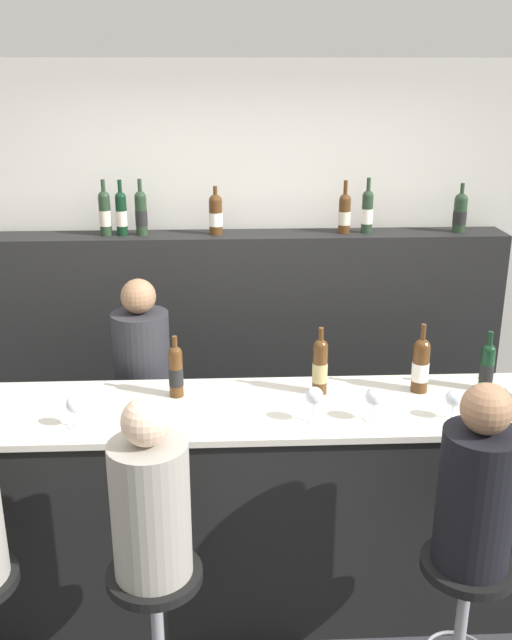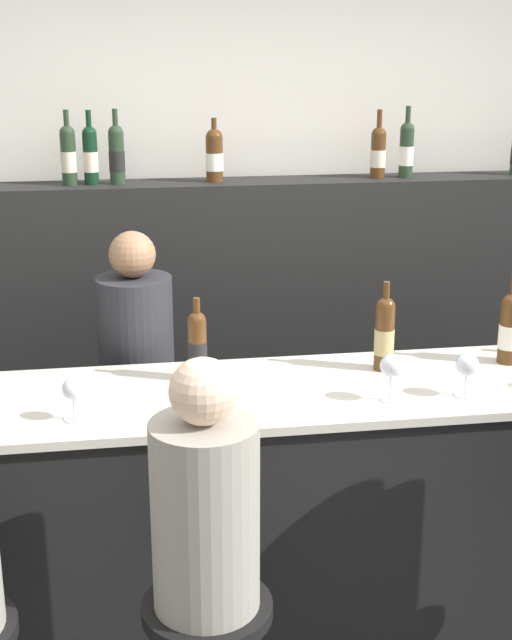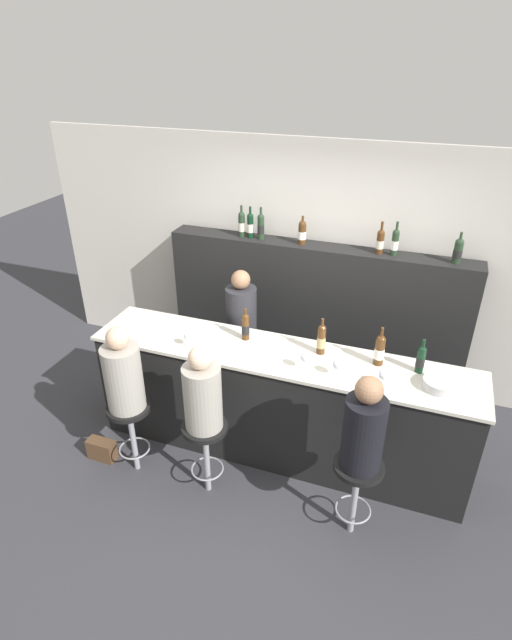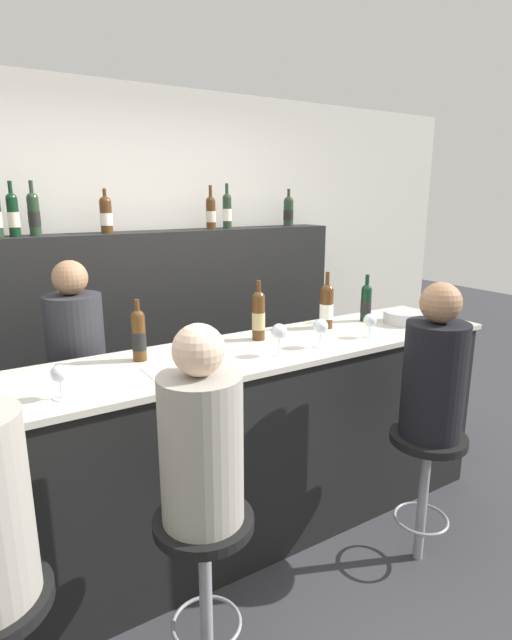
{
  "view_description": "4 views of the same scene",
  "coord_description": "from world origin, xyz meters",
  "px_view_note": "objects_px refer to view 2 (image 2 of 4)",
  "views": [
    {
      "loc": [
        -0.12,
        -2.64,
        2.53
      ],
      "look_at": [
        0.01,
        0.31,
        1.49
      ],
      "focal_mm": 40.0,
      "sensor_mm": 36.0,
      "label": 1
    },
    {
      "loc": [
        -0.61,
        -2.51,
        2.22
      ],
      "look_at": [
        -0.17,
        0.28,
        1.33
      ],
      "focal_mm": 50.0,
      "sensor_mm": 36.0,
      "label": 2
    },
    {
      "loc": [
        1.02,
        -3.1,
        3.37
      ],
      "look_at": [
        -0.18,
        0.2,
        1.42
      ],
      "focal_mm": 28.0,
      "sensor_mm": 36.0,
      "label": 3
    },
    {
      "loc": [
        -1.09,
        -1.81,
        1.85
      ],
      "look_at": [
        0.25,
        0.33,
        1.22
      ],
      "focal_mm": 28.0,
      "sensor_mm": 36.0,
      "label": 4
    }
  ],
  "objects_px": {
    "wine_bottle_counter_0": "(197,345)",
    "wine_bottle_backbar_1": "(90,154)",
    "wine_bottle_counter_1": "(384,333)",
    "wine_glass_2": "(467,366)",
    "wine_bottle_backbar_4": "(378,152)",
    "guest_seated_middle": "(205,503)",
    "wine_bottle_backbar_3": "(214,155)",
    "wine_bottle_backbar_0": "(68,154)",
    "bartender": "(140,429)",
    "wine_bottle_backbar_5": "(406,149)",
    "wine_glass_1": "(392,367)",
    "wine_glass_0": "(73,391)",
    "wine_bottle_backbar_2": "(117,154)",
    "wine_bottle_counter_2": "(510,327)"
  },
  "relations": [
    {
      "from": "wine_bottle_counter_0",
      "to": "wine_bottle_backbar_1",
      "type": "height_order",
      "value": "wine_bottle_backbar_1"
    },
    {
      "from": "wine_bottle_counter_1",
      "to": "wine_bottle_backbar_1",
      "type": "bearing_deg",
      "value": 133.5
    },
    {
      "from": "wine_glass_2",
      "to": "wine_bottle_backbar_4",
      "type": "bearing_deg",
      "value": 86.87
    },
    {
      "from": "guest_seated_middle",
      "to": "wine_bottle_backbar_3",
      "type": "bearing_deg",
      "value": 82.66
    },
    {
      "from": "wine_bottle_backbar_0",
      "to": "bartender",
      "type": "xyz_separation_m",
      "value": [
        0.25,
        -0.68,
        -1.03
      ]
    },
    {
      "from": "wine_bottle_backbar_4",
      "to": "wine_bottle_backbar_3",
      "type": "bearing_deg",
      "value": 180.0
    },
    {
      "from": "wine_bottle_backbar_3",
      "to": "wine_bottle_backbar_5",
      "type": "height_order",
      "value": "wine_bottle_backbar_5"
    },
    {
      "from": "wine_bottle_backbar_4",
      "to": "bartender",
      "type": "bearing_deg",
      "value": -149.76
    },
    {
      "from": "wine_bottle_backbar_4",
      "to": "guest_seated_middle",
      "type": "distance_m",
      "value": 2.25
    },
    {
      "from": "wine_bottle_backbar_0",
      "to": "wine_bottle_backbar_3",
      "type": "distance_m",
      "value": 0.65
    },
    {
      "from": "wine_bottle_counter_0",
      "to": "wine_glass_1",
      "type": "height_order",
      "value": "wine_bottle_counter_0"
    },
    {
      "from": "wine_bottle_counter_0",
      "to": "wine_glass_2",
      "type": "bearing_deg",
      "value": -18.34
    },
    {
      "from": "wine_bottle_counter_1",
      "to": "wine_glass_0",
      "type": "height_order",
      "value": "wine_bottle_counter_1"
    },
    {
      "from": "wine_bottle_backbar_0",
      "to": "wine_bottle_backbar_2",
      "type": "xyz_separation_m",
      "value": [
        0.21,
        0.0,
        -0.0
      ]
    },
    {
      "from": "wine_glass_1",
      "to": "bartender",
      "type": "xyz_separation_m",
      "value": [
        -0.82,
        0.71,
        -0.49
      ]
    },
    {
      "from": "wine_glass_0",
      "to": "wine_glass_1",
      "type": "distance_m",
      "value": 1.03
    },
    {
      "from": "wine_bottle_counter_0",
      "to": "wine_bottle_backbar_1",
      "type": "distance_m",
      "value": 1.27
    },
    {
      "from": "wine_bottle_counter_0",
      "to": "bartender",
      "type": "distance_m",
      "value": 0.68
    },
    {
      "from": "wine_bottle_counter_0",
      "to": "wine_bottle_backbar_2",
      "type": "height_order",
      "value": "wine_bottle_backbar_2"
    },
    {
      "from": "wine_bottle_backbar_0",
      "to": "wine_glass_0",
      "type": "height_order",
      "value": "wine_bottle_backbar_0"
    },
    {
      "from": "wine_bottle_backbar_0",
      "to": "wine_glass_1",
      "type": "bearing_deg",
      "value": -52.25
    },
    {
      "from": "wine_bottle_counter_1",
      "to": "guest_seated_middle",
      "type": "distance_m",
      "value": 1.09
    },
    {
      "from": "wine_bottle_backbar_5",
      "to": "guest_seated_middle",
      "type": "relative_size",
      "value": 0.44
    },
    {
      "from": "wine_bottle_backbar_0",
      "to": "wine_bottle_backbar_5",
      "type": "distance_m",
      "value": 1.55
    },
    {
      "from": "wine_bottle_backbar_1",
      "to": "wine_glass_0",
      "type": "xyz_separation_m",
      "value": [
        -0.05,
        -1.39,
        -0.57
      ]
    },
    {
      "from": "wine_bottle_counter_2",
      "to": "wine_bottle_backbar_2",
      "type": "xyz_separation_m",
      "value": [
        -1.4,
        1.1,
        0.53
      ]
    },
    {
      "from": "wine_bottle_backbar_1",
      "to": "wine_glass_0",
      "type": "relative_size",
      "value": 2.33
    },
    {
      "from": "wine_bottle_counter_0",
      "to": "wine_bottle_backbar_0",
      "type": "height_order",
      "value": "wine_bottle_backbar_0"
    },
    {
      "from": "wine_bottle_counter_2",
      "to": "wine_bottle_backbar_1",
      "type": "height_order",
      "value": "wine_bottle_backbar_1"
    },
    {
      "from": "wine_bottle_counter_2",
      "to": "wine_bottle_counter_1",
      "type": "bearing_deg",
      "value": 180.0
    },
    {
      "from": "wine_bottle_counter_2",
      "to": "wine_bottle_backbar_0",
      "type": "bearing_deg",
      "value": 145.84
    },
    {
      "from": "wine_bottle_counter_1",
      "to": "wine_bottle_backbar_5",
      "type": "relative_size",
      "value": 1.01
    },
    {
      "from": "wine_bottle_counter_1",
      "to": "wine_bottle_backbar_2",
      "type": "xyz_separation_m",
      "value": [
        -0.92,
        1.1,
        0.53
      ]
    },
    {
      "from": "wine_glass_2",
      "to": "wine_bottle_backbar_0",
      "type": "bearing_deg",
      "value": 133.92
    },
    {
      "from": "wine_glass_1",
      "to": "bartender",
      "type": "height_order",
      "value": "bartender"
    },
    {
      "from": "wine_bottle_counter_0",
      "to": "wine_bottle_backbar_2",
      "type": "relative_size",
      "value": 0.91
    },
    {
      "from": "wine_bottle_backbar_3",
      "to": "wine_bottle_backbar_4",
      "type": "distance_m",
      "value": 0.76
    },
    {
      "from": "guest_seated_middle",
      "to": "wine_bottle_backbar_1",
      "type": "bearing_deg",
      "value": 99.31
    },
    {
      "from": "wine_bottle_counter_0",
      "to": "wine_bottle_backbar_3",
      "type": "relative_size",
      "value": 1.06
    },
    {
      "from": "wine_bottle_backbar_2",
      "to": "wine_glass_1",
      "type": "distance_m",
      "value": 1.72
    },
    {
      "from": "wine_bottle_counter_2",
      "to": "wine_bottle_backbar_0",
      "type": "distance_m",
      "value": 2.02
    },
    {
      "from": "wine_bottle_backbar_1",
      "to": "wine_bottle_backbar_2",
      "type": "distance_m",
      "value": 0.11
    },
    {
      "from": "wine_bottle_backbar_3",
      "to": "bartender",
      "type": "relative_size",
      "value": 0.19
    },
    {
      "from": "wine_bottle_backbar_5",
      "to": "wine_bottle_counter_1",
      "type": "bearing_deg",
      "value": -110.55
    },
    {
      "from": "guest_seated_middle",
      "to": "bartender",
      "type": "xyz_separation_m",
      "value": [
        -0.15,
        1.21,
        -0.31
      ]
    },
    {
      "from": "wine_bottle_counter_1",
      "to": "wine_bottle_backbar_1",
      "type": "xyz_separation_m",
      "value": [
        -1.04,
        1.1,
        0.53
      ]
    },
    {
      "from": "wine_bottle_backbar_0",
      "to": "wine_bottle_backbar_1",
      "type": "distance_m",
      "value": 0.1
    },
    {
      "from": "wine_bottle_counter_2",
      "to": "wine_glass_1",
      "type": "xyz_separation_m",
      "value": [
        -0.54,
        -0.29,
        -0.02
      ]
    },
    {
      "from": "wine_bottle_counter_1",
      "to": "wine_bottle_counter_2",
      "type": "distance_m",
      "value": 0.48
    },
    {
      "from": "wine_glass_1",
      "to": "wine_bottle_counter_1",
      "type": "bearing_deg",
      "value": 77.95
    }
  ]
}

